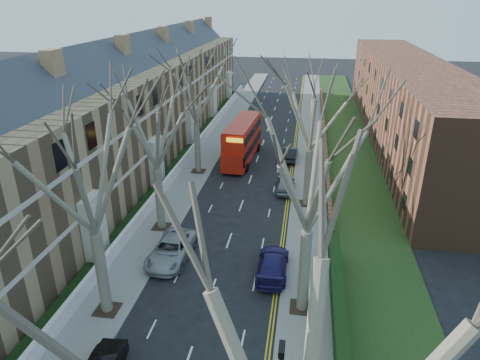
% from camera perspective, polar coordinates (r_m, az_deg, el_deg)
% --- Properties ---
extents(pavement_left, '(3.00, 102.00, 0.12)m').
position_cam_1_polar(pavement_left, '(55.68, -3.08, 5.39)').
color(pavement_left, slate).
rests_on(pavement_left, ground).
extents(pavement_right, '(3.00, 102.00, 0.12)m').
position_cam_1_polar(pavement_right, '(54.53, 9.40, 4.71)').
color(pavement_right, slate).
rests_on(pavement_right, ground).
extents(terrace_left, '(9.70, 78.00, 13.60)m').
position_cam_1_polar(terrace_left, '(49.08, -14.07, 8.89)').
color(terrace_left, '#92704A').
rests_on(terrace_left, ground).
extents(flats_right, '(13.97, 54.00, 10.00)m').
position_cam_1_polar(flats_right, '(58.36, 21.22, 9.71)').
color(flats_right, brown).
rests_on(flats_right, ground).
extents(front_wall_left, '(0.30, 78.00, 1.00)m').
position_cam_1_polar(front_wall_left, '(48.55, -6.95, 3.19)').
color(front_wall_left, white).
rests_on(front_wall_left, ground).
extents(grass_verge_right, '(6.00, 102.00, 0.06)m').
position_cam_1_polar(grass_verge_right, '(54.74, 14.12, 4.48)').
color(grass_verge_right, '#1D3A15').
rests_on(grass_verge_right, ground).
extents(tree_left_mid, '(10.50, 10.50, 14.71)m').
position_cam_1_polar(tree_left_mid, '(23.05, -20.03, 2.35)').
color(tree_left_mid, '#645D47').
rests_on(tree_left_mid, ground).
extents(tree_left_far, '(10.15, 10.15, 14.22)m').
position_cam_1_polar(tree_left_far, '(31.79, -11.57, 8.30)').
color(tree_left_far, '#645D47').
rests_on(tree_left_far, ground).
extents(tree_left_dist, '(10.50, 10.50, 14.71)m').
position_cam_1_polar(tree_left_dist, '(42.88, -6.07, 12.93)').
color(tree_left_dist, '#645D47').
rests_on(tree_left_dist, ground).
extents(tree_right_mid, '(10.50, 10.50, 14.71)m').
position_cam_1_polar(tree_right_mid, '(22.13, 9.60, 2.63)').
color(tree_right_mid, '#645D47').
rests_on(tree_right_mid, ground).
extents(tree_right_far, '(10.15, 10.15, 14.22)m').
position_cam_1_polar(tree_right_far, '(35.65, 9.67, 10.07)').
color(tree_right_far, '#645D47').
rests_on(tree_right_far, ground).
extents(double_decker_bus, '(3.16, 10.63, 4.41)m').
position_cam_1_polar(double_decker_bus, '(48.12, 0.35, 5.13)').
color(double_decker_bus, red).
rests_on(double_decker_bus, ground).
extents(car_left_far, '(2.74, 5.56, 1.52)m').
position_cam_1_polar(car_left_far, '(30.98, -9.14, -9.15)').
color(car_left_far, '#96979B').
rests_on(car_left_far, ground).
extents(car_right_near, '(2.05, 4.98, 1.44)m').
position_cam_1_polar(car_right_near, '(29.29, 4.38, -11.10)').
color(car_right_near, '#1F1752').
rests_on(car_right_near, ground).
extents(car_right_mid, '(1.95, 4.43, 1.48)m').
position_cam_1_polar(car_right_mid, '(41.10, 6.11, -0.44)').
color(car_right_mid, gray).
rests_on(car_right_mid, ground).
extents(car_right_far, '(1.74, 4.51, 1.46)m').
position_cam_1_polar(car_right_far, '(48.95, 6.70, 3.51)').
color(car_right_far, black).
rests_on(car_right_far, ground).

